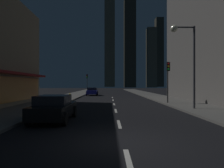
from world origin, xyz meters
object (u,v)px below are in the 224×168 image
fire_hydrant_far_left (70,96)px  traffic_light_far_left (87,79)px  car_parked_far (92,91)px  traffic_light_near_right (168,73)px  car_parked_near (54,108)px  street_lamp_right (184,46)px

fire_hydrant_far_left → traffic_light_far_left: 18.39m
car_parked_far → fire_hydrant_far_left: 9.61m
traffic_light_far_left → fire_hydrant_far_left: bearing=-91.3°
traffic_light_near_right → fire_hydrant_far_left: bearing=147.3°
car_parked_far → traffic_light_far_left: traffic_light_far_left is taller
car_parked_far → traffic_light_far_left: bearing=102.1°
car_parked_near → traffic_light_near_right: traffic_light_near_right is taller
fire_hydrant_far_left → traffic_light_far_left: bearing=88.7°
car_parked_near → traffic_light_far_left: size_ratio=1.01×
car_parked_far → traffic_light_near_right: traffic_light_near_right is taller
traffic_light_near_right → traffic_light_far_left: 27.77m
traffic_light_near_right → car_parked_near: bearing=-134.6°
car_parked_far → street_lamp_right: bearing=-67.2°
street_lamp_right → car_parked_near: bearing=-153.3°
fire_hydrant_far_left → traffic_light_near_right: size_ratio=0.16×
street_lamp_right → fire_hydrant_far_left: bearing=133.1°
car_parked_near → traffic_light_far_left: 34.87m
street_lamp_right → traffic_light_far_left: bearing=109.8°
car_parked_near → fire_hydrant_far_left: size_ratio=6.48×
car_parked_far → traffic_light_near_right: bearing=-61.3°
fire_hydrant_far_left → traffic_light_near_right: bearing=-32.7°
car_parked_near → street_lamp_right: bearing=26.7°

